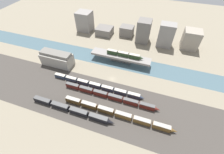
# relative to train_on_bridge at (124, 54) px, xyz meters

# --- Properties ---
(ground_plane) EXTENTS (400.00, 400.00, 0.00)m
(ground_plane) POSITION_rel_train_on_bridge_xyz_m (-3.25, -22.77, -8.96)
(ground_plane) COLOR gray
(railbed_yard) EXTENTS (280.00, 42.00, 0.01)m
(railbed_yard) POSITION_rel_train_on_bridge_xyz_m (-3.25, -46.77, -8.96)
(railbed_yard) COLOR #423D38
(railbed_yard) RESTS_ON ground
(river_water) EXTENTS (320.00, 19.29, 0.01)m
(river_water) POSITION_rel_train_on_bridge_xyz_m (-3.25, 0.00, -8.96)
(river_water) COLOR #47606B
(river_water) RESTS_ON ground
(bridge) EXTENTS (52.83, 9.17, 7.09)m
(bridge) POSITION_rel_train_on_bridge_xyz_m (-3.25, 0.00, -3.49)
(bridge) COLOR gray
(bridge) RESTS_ON ground
(train_on_bridge) EXTENTS (31.97, 2.88, 3.83)m
(train_on_bridge) POSITION_rel_train_on_bridge_xyz_m (0.00, 0.00, 0.00)
(train_on_bridge) COLOR #23381E
(train_on_bridge) RESTS_ON bridge
(train_yard_near) EXTENTS (58.80, 3.07, 3.85)m
(train_yard_near) POSITION_rel_train_on_bridge_xyz_m (-19.11, -59.45, -7.08)
(train_yard_near) COLOR black
(train_yard_near) RESTS_ON ground
(train_yard_mid) EXTENTS (74.20, 2.88, 4.16)m
(train_yard_mid) POSITION_rel_train_on_bridge_xyz_m (9.54, -52.68, -6.91)
(train_yard_mid) COLOR brown
(train_yard_mid) RESTS_ON ground
(train_yard_far) EXTENTS (69.97, 2.61, 4.03)m
(train_yard_far) POSITION_rel_train_on_bridge_xyz_m (0.56, -40.97, -6.98)
(train_yard_far) COLOR #5B1E19
(train_yard_far) RESTS_ON ground
(train_yard_outer) EXTENTS (72.49, 2.69, 3.47)m
(train_yard_outer) POSITION_rel_train_on_bridge_xyz_m (-11.94, -34.72, -7.26)
(train_yard_outer) COLOR #2D384C
(train_yard_outer) RESTS_ON ground
(warehouse_building) EXTENTS (27.27, 11.33, 12.45)m
(warehouse_building) POSITION_rel_train_on_bridge_xyz_m (-54.51, -20.47, -3.04)
(warehouse_building) COLOR #9E998E
(warehouse_building) RESTS_ON ground
(city_block_far_left) EXTENTS (15.93, 14.56, 21.13)m
(city_block_far_left) POSITION_rel_train_on_bridge_xyz_m (-58.30, 42.98, 1.60)
(city_block_far_left) COLOR gray
(city_block_far_left) RESTS_ON ground
(city_block_left) EXTENTS (17.05, 15.23, 8.04)m
(city_block_left) POSITION_rel_train_on_bridge_xyz_m (-34.04, 40.81, -4.94)
(city_block_left) COLOR slate
(city_block_left) RESTS_ON ground
(city_block_center) EXTENTS (13.98, 11.60, 10.43)m
(city_block_center) POSITION_rel_train_on_bridge_xyz_m (-9.99, 46.75, -3.74)
(city_block_center) COLOR slate
(city_block_center) RESTS_ON ground
(city_block_right) EXTENTS (12.82, 13.84, 22.72)m
(city_block_right) POSITION_rel_train_on_bridge_xyz_m (8.70, 40.57, 2.40)
(city_block_right) COLOR slate
(city_block_right) RESTS_ON ground
(city_block_far_right) EXTENTS (14.50, 11.08, 23.03)m
(city_block_far_right) POSITION_rel_train_on_bridge_xyz_m (30.85, 39.51, 2.55)
(city_block_far_right) COLOR gray
(city_block_far_right) RESTS_ON ground
(city_block_tall) EXTENTS (15.45, 13.99, 18.38)m
(city_block_tall) POSITION_rel_train_on_bridge_xyz_m (54.44, 43.67, 0.23)
(city_block_tall) COLOR gray
(city_block_tall) RESTS_ON ground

